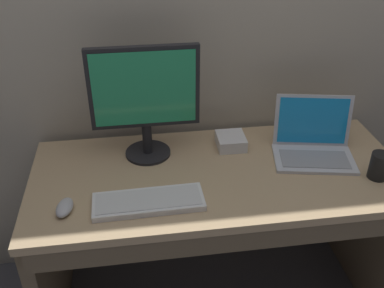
% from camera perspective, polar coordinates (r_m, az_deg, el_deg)
% --- Properties ---
extents(desk, '(1.53, 0.67, 0.76)m').
position_cam_1_polar(desk, '(1.94, 3.36, -9.16)').
color(desk, tan).
rests_on(desk, ground).
extents(laptop_silver, '(0.37, 0.31, 0.24)m').
position_cam_1_polar(laptop_silver, '(1.95, 15.40, -0.24)').
color(laptop_silver, silver).
rests_on(laptop_silver, desk).
extents(external_monitor, '(0.44, 0.19, 0.49)m').
position_cam_1_polar(external_monitor, '(1.78, -6.13, 6.14)').
color(external_monitor, black).
rests_on(external_monitor, desk).
extents(wired_keyboard, '(0.41, 0.15, 0.03)m').
position_cam_1_polar(wired_keyboard, '(1.64, -5.62, -7.41)').
color(wired_keyboard, white).
rests_on(wired_keyboard, desk).
extents(computer_mouse, '(0.08, 0.12, 0.03)m').
position_cam_1_polar(computer_mouse, '(1.66, -16.12, -7.88)').
color(computer_mouse, '#B7B7BC').
rests_on(computer_mouse, desk).
extents(external_drive_box, '(0.12, 0.13, 0.05)m').
position_cam_1_polar(external_drive_box, '(1.96, 5.03, 0.37)').
color(external_drive_box, silver).
rests_on(external_drive_box, desk).
extents(coffee_mug, '(0.12, 0.08, 0.11)m').
position_cam_1_polar(coffee_mug, '(1.90, 23.10, -2.60)').
color(coffee_mug, black).
rests_on(coffee_mug, desk).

